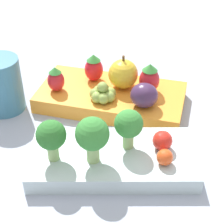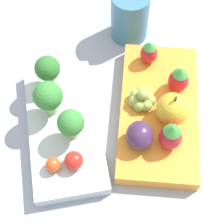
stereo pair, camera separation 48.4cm
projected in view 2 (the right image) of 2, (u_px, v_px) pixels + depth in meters
ground_plane at (110, 124)px, 0.56m from camera, size 4.00×4.00×0.00m
bento_box_savoury at (65, 128)px, 0.55m from camera, size 0.22×0.13×0.02m
bento_box_fruit at (158, 112)px, 0.56m from camera, size 0.24×0.14×0.03m
broccoli_floret_0 at (71, 124)px, 0.50m from camera, size 0.04×0.04×0.06m
broccoli_floret_1 at (48, 69)px, 0.54m from camera, size 0.04×0.04×0.06m
broccoli_floret_2 at (48, 97)px, 0.51m from camera, size 0.04×0.04×0.06m
cherry_tomato_0 at (74, 161)px, 0.50m from camera, size 0.03×0.03×0.03m
cherry_tomato_1 at (53, 165)px, 0.50m from camera, size 0.02×0.02×0.02m
apple at (173, 109)px, 0.52m from camera, size 0.05×0.05×0.06m
strawberry_0 at (179, 80)px, 0.55m from camera, size 0.03×0.03×0.05m
strawberry_1 at (171, 136)px, 0.50m from camera, size 0.03×0.03×0.05m
strawberry_2 at (149, 53)px, 0.57m from camera, size 0.03×0.03×0.04m
plum at (140, 135)px, 0.51m from camera, size 0.04×0.04×0.04m
grape_cluster at (142, 99)px, 0.54m from camera, size 0.04×0.04×0.03m
drinking_cup at (130, 16)px, 0.61m from camera, size 0.06×0.06×0.09m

